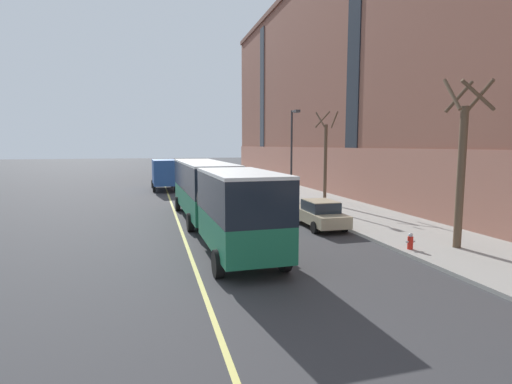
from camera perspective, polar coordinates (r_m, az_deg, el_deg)
ground_plane at (r=17.58m, az=-0.94°, el=-8.55°), size 260.00×260.00×0.00m
sidewalk at (r=23.98m, az=19.12°, el=-4.61°), size 5.95×160.00×0.15m
city_bus at (r=21.59m, az=-6.16°, el=-0.07°), size 3.22×18.16×3.61m
parked_car_champagne_0 at (r=49.01m, az=-3.95°, el=2.20°), size 2.03×4.66×1.56m
parked_car_champagne_2 at (r=22.80m, az=8.99°, el=-3.08°), size 1.97×4.81×1.56m
parked_car_red_4 at (r=41.26m, az=-2.13°, el=1.36°), size 2.07×4.42×1.56m
parked_car_champagne_5 at (r=30.55m, az=2.87°, el=-0.52°), size 2.04×4.59×1.56m
box_truck at (r=41.92m, az=-13.04°, el=2.65°), size 2.49×7.03×3.17m
street_tree_mid_block at (r=19.33m, az=27.35°, el=3.77°), size 1.66×1.68×7.34m
street_tree_far_uptown at (r=31.08m, az=9.89°, el=4.81°), size 1.48×1.44×7.09m
street_lamp at (r=31.76m, az=5.24°, el=6.51°), size 0.36×1.48×7.18m
fire_hydrant at (r=18.60m, az=21.18°, el=-6.59°), size 0.42×0.24×0.72m
lane_centerline at (r=20.07m, az=-10.16°, el=-6.72°), size 0.16×140.00×0.01m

